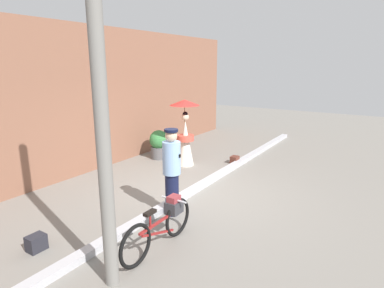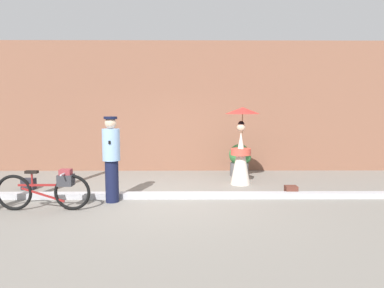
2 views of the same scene
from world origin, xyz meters
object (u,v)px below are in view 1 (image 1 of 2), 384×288
at_px(bicycle_near_officer, 162,224).
at_px(potted_plant_by_door, 159,144).
at_px(backpack_spare, 36,243).
at_px(backpack_on_pavement, 235,160).
at_px(person_with_parasol, 185,132).
at_px(person_officer, 172,170).
at_px(utility_pole, 101,103).

relative_size(bicycle_near_officer, potted_plant_by_door, 1.93).
height_order(bicycle_near_officer, backpack_spare, bicycle_near_officer).
bearing_deg(backpack_spare, potted_plant_by_door, 17.11).
bearing_deg(backpack_on_pavement, person_with_parasol, 127.68).
relative_size(person_officer, person_with_parasol, 0.90).
xyz_separation_m(person_officer, backpack_on_pavement, (3.69, 0.41, -0.79)).
bearing_deg(utility_pole, potted_plant_by_door, 32.05).
distance_m(person_officer, backpack_on_pavement, 3.79).
bearing_deg(utility_pole, person_officer, 14.15).
height_order(potted_plant_by_door, utility_pole, utility_pole).
height_order(bicycle_near_officer, backpack_on_pavement, bicycle_near_officer).
bearing_deg(person_officer, backpack_spare, 154.30).
distance_m(person_officer, utility_pole, 2.62).
relative_size(potted_plant_by_door, utility_pole, 0.18).
bearing_deg(bicycle_near_officer, person_officer, 28.29).
xyz_separation_m(person_with_parasol, backpack_spare, (-4.97, -0.52, -0.83)).
xyz_separation_m(bicycle_near_officer, utility_pole, (-1.06, 0.02, 2.00)).
bearing_deg(backpack_on_pavement, backpack_spare, 173.81).
height_order(person_with_parasol, backpack_on_pavement, person_with_parasol).
bearing_deg(person_with_parasol, backpack_on_pavement, -52.32).
distance_m(potted_plant_by_door, backpack_on_pavement, 2.36).
relative_size(potted_plant_by_door, backpack_spare, 3.24).
relative_size(backpack_spare, utility_pole, 0.06).
bearing_deg(person_with_parasol, backpack_spare, -174.03).
distance_m(bicycle_near_officer, backpack_on_pavement, 4.82).
bearing_deg(utility_pole, person_with_parasol, 23.18).
bearing_deg(bicycle_near_officer, backpack_spare, 125.80).
height_order(backpack_on_pavement, utility_pole, utility_pole).
bearing_deg(potted_plant_by_door, utility_pole, -147.95).
bearing_deg(backpack_spare, person_with_parasol, 5.97).
xyz_separation_m(bicycle_near_officer, person_with_parasol, (3.82, 2.11, 0.57)).
xyz_separation_m(person_with_parasol, backpack_on_pavement, (0.89, -1.16, -0.85)).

